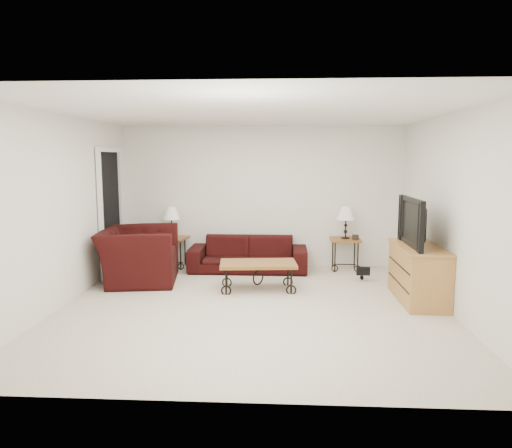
{
  "coord_description": "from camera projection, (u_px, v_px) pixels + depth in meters",
  "views": [
    {
      "loc": [
        0.38,
        -6.07,
        1.93
      ],
      "look_at": [
        0.0,
        0.7,
        1.0
      ],
      "focal_mm": 33.6,
      "sensor_mm": 36.0,
      "label": 1
    }
  ],
  "objects": [
    {
      "name": "wall_front",
      "position": [
        232.0,
        248.0,
        3.64
      ],
      "size": [
        5.0,
        0.02,
        2.5
      ],
      "primitive_type": "cube",
      "color": "white",
      "rests_on": "ground"
    },
    {
      "name": "backpack",
      "position": [
        362.0,
        267.0,
        7.64
      ],
      "size": [
        0.36,
        0.31,
        0.41
      ],
      "primitive_type": "ellipsoid",
      "rotation": [
        0.0,
        0.0,
        -0.21
      ],
      "color": "black",
      "rests_on": "ground"
    },
    {
      "name": "photo_frame_right",
      "position": [
        355.0,
        237.0,
        8.14
      ],
      "size": [
        0.11,
        0.04,
        0.09
      ],
      "primitive_type": "cube",
      "rotation": [
        0.0,
        0.0,
        -0.21
      ],
      "color": "black",
      "rests_on": "side_table_right"
    },
    {
      "name": "wall_back",
      "position": [
        262.0,
        197.0,
        8.59
      ],
      "size": [
        5.0,
        0.02,
        2.5
      ],
      "primitive_type": "cube",
      "color": "white",
      "rests_on": "ground"
    },
    {
      "name": "side_table_left",
      "position": [
        172.0,
        252.0,
        8.51
      ],
      "size": [
        0.57,
        0.57,
        0.54
      ],
      "primitive_type": "cube",
      "rotation": [
        0.0,
        0.0,
        -0.17
      ],
      "color": "brown",
      "rests_on": "ground"
    },
    {
      "name": "ground",
      "position": [
        253.0,
        307.0,
        6.29
      ],
      "size": [
        5.0,
        5.0,
        0.0
      ],
      "primitive_type": "plane",
      "color": "beige",
      "rests_on": "ground"
    },
    {
      "name": "wall_right",
      "position": [
        452.0,
        213.0,
        5.98
      ],
      "size": [
        0.02,
        5.0,
        2.5
      ],
      "primitive_type": "cube",
      "color": "white",
      "rests_on": "ground"
    },
    {
      "name": "sofa",
      "position": [
        248.0,
        254.0,
        8.26
      ],
      "size": [
        2.01,
        0.79,
        0.59
      ],
      "primitive_type": "imported",
      "color": "black",
      "rests_on": "ground"
    },
    {
      "name": "side_table_right",
      "position": [
        345.0,
        254.0,
        8.34
      ],
      "size": [
        0.51,
        0.51,
        0.55
      ],
      "primitive_type": "cube",
      "rotation": [
        0.0,
        0.0,
        -0.0
      ],
      "color": "brown",
      "rests_on": "ground"
    },
    {
      "name": "lamp_right",
      "position": [
        346.0,
        223.0,
        8.27
      ],
      "size": [
        0.31,
        0.31,
        0.55
      ],
      "primitive_type": null,
      "rotation": [
        0.0,
        0.0,
        -0.0
      ],
      "color": "black",
      "rests_on": "side_table_right"
    },
    {
      "name": "photo_frame_left",
      "position": [
        161.0,
        236.0,
        8.33
      ],
      "size": [
        0.11,
        0.02,
        0.09
      ],
      "primitive_type": "cube",
      "rotation": [
        0.0,
        0.0,
        0.01
      ],
      "color": "black",
      "rests_on": "side_table_left"
    },
    {
      "name": "lamp_left",
      "position": [
        172.0,
        222.0,
        8.44
      ],
      "size": [
        0.36,
        0.36,
        0.54
      ],
      "primitive_type": null,
      "rotation": [
        0.0,
        0.0,
        -0.17
      ],
      "color": "black",
      "rests_on": "side_table_left"
    },
    {
      "name": "ceiling",
      "position": [
        253.0,
        112.0,
        5.95
      ],
      "size": [
        5.0,
        5.0,
        0.0
      ],
      "primitive_type": "plane",
      "color": "white",
      "rests_on": "wall_back"
    },
    {
      "name": "tv_stand",
      "position": [
        418.0,
        273.0,
        6.5
      ],
      "size": [
        0.53,
        1.27,
        0.76
      ],
      "primitive_type": "cube",
      "color": "#B07E41",
      "rests_on": "ground"
    },
    {
      "name": "doorway",
      "position": [
        110.0,
        214.0,
        7.92
      ],
      "size": [
        0.08,
        0.94,
        2.04
      ],
      "primitive_type": "cube",
      "color": "black",
      "rests_on": "ground"
    },
    {
      "name": "throw_pillow",
      "position": [
        147.0,
        250.0,
        7.45
      ],
      "size": [
        0.15,
        0.39,
        0.38
      ],
      "primitive_type": "cube",
      "rotation": [
        0.0,
        0.0,
        1.72
      ],
      "color": "#B25A16",
      "rests_on": "armchair"
    },
    {
      "name": "television",
      "position": [
        419.0,
        222.0,
        6.41
      ],
      "size": [
        0.15,
        1.13,
        0.65
      ],
      "primitive_type": "imported",
      "rotation": [
        0.0,
        0.0,
        -1.57
      ],
      "color": "black",
      "rests_on": "tv_stand"
    },
    {
      "name": "coffee_table",
      "position": [
        258.0,
        276.0,
        7.06
      ],
      "size": [
        1.16,
        0.7,
        0.42
      ],
      "primitive_type": "cube",
      "rotation": [
        0.0,
        0.0,
        0.09
      ],
      "color": "brown",
      "rests_on": "ground"
    },
    {
      "name": "wall_left",
      "position": [
        62.0,
        211.0,
        6.26
      ],
      "size": [
        0.02,
        5.0,
        2.5
      ],
      "primitive_type": "cube",
      "color": "white",
      "rests_on": "ground"
    },
    {
      "name": "armchair",
      "position": [
        139.0,
        255.0,
        7.52
      ],
      "size": [
        1.31,
        1.45,
        0.84
      ],
      "primitive_type": "imported",
      "rotation": [
        0.0,
        0.0,
        1.72
      ],
      "color": "black",
      "rests_on": "ground"
    }
  ]
}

